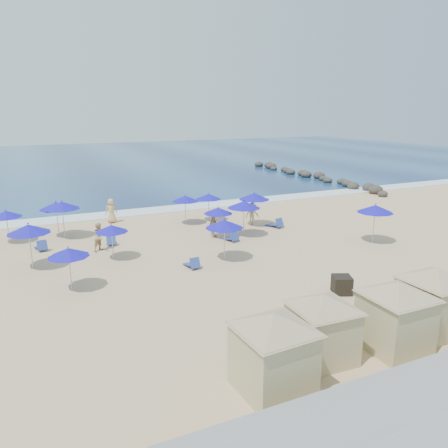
{
  "coord_description": "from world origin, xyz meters",
  "views": [
    {
      "loc": [
        -9.05,
        -20.09,
        8.49
      ],
      "look_at": [
        1.72,
        3.0,
        1.75
      ],
      "focal_mm": 35.0,
      "sensor_mm": 36.0,
      "label": 1
    }
  ],
  "objects_px": {
    "umbrella_9": "(208,196)",
    "beachgoer_1": "(213,226)",
    "rock_jetty": "(311,175)",
    "umbrella_8": "(244,205)",
    "cabana_2": "(396,307)",
    "umbrella_13": "(56,206)",
    "umbrella_4": "(62,205)",
    "umbrella_2": "(6,214)",
    "beachgoer_0": "(100,237)",
    "cabana_3": "(434,292)",
    "trash_bin": "(342,285)",
    "cabana_0": "(274,342)",
    "umbrella_1": "(29,229)",
    "umbrella_11": "(375,209)",
    "cabana_1": "(323,319)",
    "beachgoer_2": "(252,214)",
    "umbrella_5": "(111,228)",
    "umbrella_12": "(185,199)",
    "beachgoer_3": "(111,211)",
    "umbrella_3": "(68,252)",
    "umbrella_7": "(218,211)",
    "umbrella_6": "(224,224)",
    "umbrella_10": "(254,196)"
  },
  "relations": [
    {
      "from": "umbrella_3",
      "to": "umbrella_6",
      "type": "xyz_separation_m",
      "value": [
        8.51,
        0.8,
        0.24
      ]
    },
    {
      "from": "umbrella_9",
      "to": "umbrella_11",
      "type": "height_order",
      "value": "umbrella_11"
    },
    {
      "from": "umbrella_5",
      "to": "beachgoer_2",
      "type": "bearing_deg",
      "value": 17.73
    },
    {
      "from": "rock_jetty",
      "to": "umbrella_9",
      "type": "relative_size",
      "value": 11.88
    },
    {
      "from": "umbrella_11",
      "to": "beachgoer_3",
      "type": "relative_size",
      "value": 1.4
    },
    {
      "from": "umbrella_8",
      "to": "umbrella_1",
      "type": "bearing_deg",
      "value": -177.25
    },
    {
      "from": "trash_bin",
      "to": "umbrella_8",
      "type": "distance_m",
      "value": 10.62
    },
    {
      "from": "cabana_2",
      "to": "umbrella_11",
      "type": "height_order",
      "value": "cabana_2"
    },
    {
      "from": "umbrella_3",
      "to": "beachgoer_3",
      "type": "distance_m",
      "value": 13.02
    },
    {
      "from": "rock_jetty",
      "to": "umbrella_5",
      "type": "distance_m",
      "value": 35.32
    },
    {
      "from": "cabana_2",
      "to": "umbrella_11",
      "type": "bearing_deg",
      "value": 49.74
    },
    {
      "from": "beachgoer_3",
      "to": "beachgoer_0",
      "type": "bearing_deg",
      "value": 78.08
    },
    {
      "from": "rock_jetty",
      "to": "cabana_2",
      "type": "relative_size",
      "value": 5.91
    },
    {
      "from": "umbrella_1",
      "to": "umbrella_5",
      "type": "xyz_separation_m",
      "value": [
        4.3,
        -0.38,
        -0.39
      ]
    },
    {
      "from": "cabana_0",
      "to": "umbrella_5",
      "type": "relative_size",
      "value": 2.11
    },
    {
      "from": "cabana_0",
      "to": "umbrella_2",
      "type": "relative_size",
      "value": 2.02
    },
    {
      "from": "umbrella_13",
      "to": "umbrella_11",
      "type": "bearing_deg",
      "value": -28.66
    },
    {
      "from": "cabana_0",
      "to": "umbrella_2",
      "type": "bearing_deg",
      "value": 110.26
    },
    {
      "from": "umbrella_2",
      "to": "cabana_3",
      "type": "bearing_deg",
      "value": -52.68
    },
    {
      "from": "rock_jetty",
      "to": "umbrella_1",
      "type": "relative_size",
      "value": 10.27
    },
    {
      "from": "trash_bin",
      "to": "umbrella_3",
      "type": "height_order",
      "value": "umbrella_3"
    },
    {
      "from": "cabana_2",
      "to": "umbrella_13",
      "type": "relative_size",
      "value": 1.79
    },
    {
      "from": "cabana_2",
      "to": "umbrella_3",
      "type": "height_order",
      "value": "cabana_2"
    },
    {
      "from": "umbrella_2",
      "to": "umbrella_13",
      "type": "relative_size",
      "value": 0.89
    },
    {
      "from": "umbrella_5",
      "to": "umbrella_7",
      "type": "xyz_separation_m",
      "value": [
        7.28,
        1.3,
        0.06
      ]
    },
    {
      "from": "cabana_1",
      "to": "umbrella_3",
      "type": "bearing_deg",
      "value": 125.9
    },
    {
      "from": "umbrella_5",
      "to": "beachgoer_1",
      "type": "bearing_deg",
      "value": 13.28
    },
    {
      "from": "umbrella_3",
      "to": "beachgoer_0",
      "type": "xyz_separation_m",
      "value": [
        2.31,
        5.6,
        -1.04
      ]
    },
    {
      "from": "umbrella_7",
      "to": "cabana_1",
      "type": "bearing_deg",
      "value": -100.61
    },
    {
      "from": "umbrella_2",
      "to": "umbrella_5",
      "type": "distance_m",
      "value": 8.25
    },
    {
      "from": "cabana_0",
      "to": "beachgoer_0",
      "type": "relative_size",
      "value": 2.56
    },
    {
      "from": "umbrella_2",
      "to": "trash_bin",
      "type": "bearing_deg",
      "value": -47.3
    },
    {
      "from": "umbrella_4",
      "to": "beachgoer_3",
      "type": "xyz_separation_m",
      "value": [
        3.71,
        2.84,
        -1.34
      ]
    },
    {
      "from": "trash_bin",
      "to": "cabana_3",
      "type": "bearing_deg",
      "value": -55.35
    },
    {
      "from": "umbrella_8",
      "to": "umbrella_10",
      "type": "distance_m",
      "value": 2.88
    },
    {
      "from": "trash_bin",
      "to": "umbrella_7",
      "type": "bearing_deg",
      "value": 122.52
    },
    {
      "from": "umbrella_6",
      "to": "umbrella_9",
      "type": "bearing_deg",
      "value": 72.61
    },
    {
      "from": "umbrella_8",
      "to": "cabana_2",
      "type": "bearing_deg",
      "value": -96.58
    },
    {
      "from": "beachgoer_1",
      "to": "beachgoer_3",
      "type": "distance_m",
      "value": 8.83
    },
    {
      "from": "cabana_0",
      "to": "umbrella_12",
      "type": "relative_size",
      "value": 1.98
    },
    {
      "from": "beachgoer_0",
      "to": "beachgoer_1",
      "type": "distance_m",
      "value": 7.49
    },
    {
      "from": "cabana_1",
      "to": "beachgoer_2",
      "type": "bearing_deg",
      "value": 68.93
    },
    {
      "from": "umbrella_9",
      "to": "beachgoer_1",
      "type": "height_order",
      "value": "umbrella_9"
    },
    {
      "from": "rock_jetty",
      "to": "umbrella_12",
      "type": "relative_size",
      "value": 11.66
    },
    {
      "from": "rock_jetty",
      "to": "umbrella_3",
      "type": "bearing_deg",
      "value": -142.48
    },
    {
      "from": "cabana_1",
      "to": "beachgoer_0",
      "type": "distance_m",
      "value": 16.32
    },
    {
      "from": "cabana_1",
      "to": "beachgoer_2",
      "type": "relative_size",
      "value": 2.5
    },
    {
      "from": "umbrella_4",
      "to": "umbrella_2",
      "type": "bearing_deg",
      "value": 173.4
    },
    {
      "from": "trash_bin",
      "to": "umbrella_8",
      "type": "xyz_separation_m",
      "value": [
        0.21,
        10.46,
        1.81
      ]
    },
    {
      "from": "trash_bin",
      "to": "umbrella_7",
      "type": "relative_size",
      "value": 0.38
    }
  ]
}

